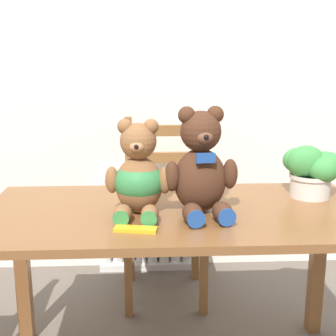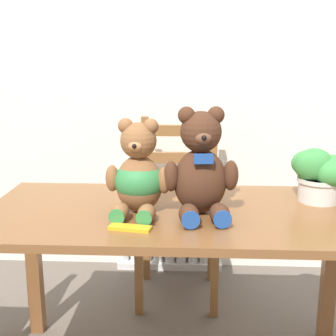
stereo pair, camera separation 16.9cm
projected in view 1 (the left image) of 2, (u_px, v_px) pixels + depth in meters
wall_back at (164, 53)px, 2.67m from camera, size 8.00×0.04×2.60m
radiator at (152, 229)px, 2.85m from camera, size 0.64×0.10×0.58m
dining_table at (177, 236)px, 1.78m from camera, size 1.45×0.70×0.72m
wooden_chair_behind at (164, 212)px, 2.52m from camera, size 0.42×0.43×0.96m
teddy_bear_left at (139, 177)px, 1.69m from camera, size 0.24×0.26×0.35m
teddy_bear_right at (201, 168)px, 1.69m from camera, size 0.28×0.28×0.39m
potted_plant at (312, 169)px, 1.89m from camera, size 0.23×0.21×0.22m
chocolate_bar at (136, 229)px, 1.54m from camera, size 0.15×0.07×0.01m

